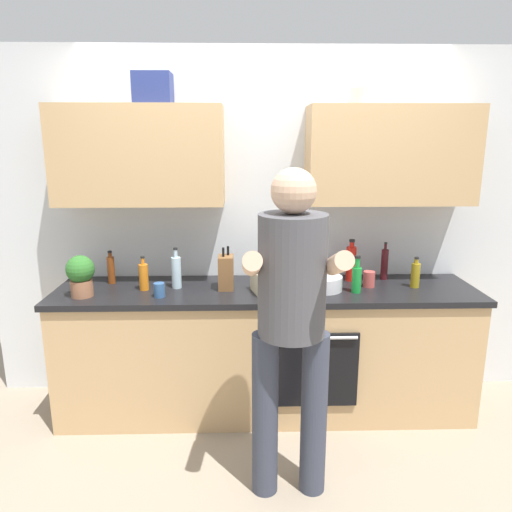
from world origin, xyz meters
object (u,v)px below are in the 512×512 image
object	(u,v)px
bottle_oil	(415,274)
mixing_bowl	(323,283)
bottle_soy	(284,271)
bottle_hotsauce	(351,263)
cup_ceramic	(369,279)
bottle_water	(176,272)
bottle_vinegar	(111,269)
grocery_bag_rice	(267,282)
bottle_wine	(384,264)
person_standing	(292,312)
bottle_juice	(144,276)
knife_block	(226,272)
cup_tea	(159,290)
potted_herb	(81,274)
bottle_soda	(357,278)

from	to	relation	value
bottle_oil	mixing_bowl	size ratio (longest dim) A/B	0.83
bottle_soy	bottle_hotsauce	bearing A→B (deg)	6.36
bottle_hotsauce	cup_ceramic	xyz separation A→B (m)	(0.09, -0.15, -0.08)
bottle_water	bottle_vinegar	distance (m)	0.48
bottle_vinegar	grocery_bag_rice	distance (m)	1.10
bottle_wine	bottle_vinegar	xyz separation A→B (m)	(-1.93, -0.05, -0.01)
person_standing	grocery_bag_rice	xyz separation A→B (m)	(-0.09, 0.74, -0.07)
bottle_juice	knife_block	distance (m)	0.55
person_standing	bottle_wine	size ratio (longest dim) A/B	6.48
mixing_bowl	grocery_bag_rice	xyz separation A→B (m)	(-0.38, -0.04, 0.02)
bottle_soy	bottle_juice	distance (m)	0.96
bottle_wine	bottle_vinegar	bearing A→B (deg)	-178.53
bottle_hotsauce	mixing_bowl	size ratio (longest dim) A/B	1.17
bottle_juice	cup_tea	bearing A→B (deg)	-49.93
bottle_water	knife_block	distance (m)	0.34
cup_ceramic	grocery_bag_rice	bearing A→B (deg)	-171.71
person_standing	bottle_juice	xyz separation A→B (m)	(-0.90, 0.82, -0.05)
bottle_vinegar	potted_herb	distance (m)	0.31
bottle_soda	bottle_wine	world-z (taller)	bottle_wine
bottle_water	bottle_hotsauce	xyz separation A→B (m)	(1.21, 0.14, 0.02)
mixing_bowl	bottle_hotsauce	bearing A→B (deg)	42.55
bottle_wine	cup_tea	bearing A→B (deg)	-166.97
bottle_oil	bottle_water	xyz separation A→B (m)	(-1.62, 0.03, 0.02)
cup_ceramic	bottle_oil	bearing A→B (deg)	-2.98
cup_ceramic	potted_herb	world-z (taller)	potted_herb
bottle_hotsauce	potted_herb	size ratio (longest dim) A/B	1.11
bottle_soy	bottle_wine	bearing A→B (deg)	6.22
person_standing	bottle_soy	world-z (taller)	person_standing
bottle_soy	knife_block	bearing A→B (deg)	-164.45
person_standing	knife_block	distance (m)	0.91
bottle_soda	cup_tea	xyz separation A→B (m)	(-1.28, -0.06, -0.05)
bottle_oil	mixing_bowl	distance (m)	0.64
bottle_oil	potted_herb	size ratio (longest dim) A/B	0.79
bottle_soy	knife_block	size ratio (longest dim) A/B	0.78
mixing_bowl	grocery_bag_rice	bearing A→B (deg)	-173.67
bottle_hotsauce	grocery_bag_rice	xyz separation A→B (m)	(-0.61, -0.25, -0.06)
bottle_oil	bottle_wine	distance (m)	0.25
bottle_oil	bottle_soy	xyz separation A→B (m)	(-0.88, 0.11, -0.00)
bottle_juice	bottle_oil	bearing A→B (deg)	0.41
bottle_water	mixing_bowl	xyz separation A→B (m)	(0.98, -0.07, -0.07)
bottle_soda	bottle_wine	bearing A→B (deg)	47.79
bottle_juice	potted_herb	world-z (taller)	potted_herb
mixing_bowl	cup_ceramic	bearing A→B (deg)	10.56
bottle_soy	bottle_vinegar	xyz separation A→B (m)	(-1.21, 0.03, 0.02)
bottle_soy	bottle_water	distance (m)	0.74
bottle_soy	bottle_soda	world-z (taller)	bottle_soda
person_standing	bottle_soda	xyz separation A→B (m)	(0.50, 0.73, -0.04)
bottle_juice	grocery_bag_rice	bearing A→B (deg)	-5.10
bottle_soy	mixing_bowl	size ratio (longest dim) A/B	0.88
bottle_soy	bottle_hotsauce	xyz separation A→B (m)	(0.48, 0.05, 0.05)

